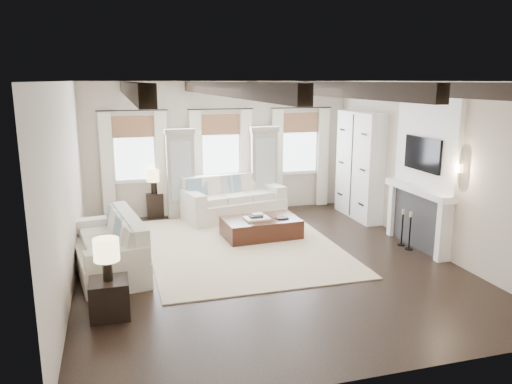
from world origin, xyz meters
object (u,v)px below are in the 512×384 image
object	(u,v)px
sofa_back	(232,201)
side_table_back	(155,205)
ottoman	(261,228)
side_table_front	(110,298)
sofa_left	(112,249)

from	to	relation	value
sofa_back	side_table_back	xyz separation A→B (m)	(-1.78, 0.58, -0.12)
ottoman	side_table_front	world-z (taller)	side_table_front
side_table_back	sofa_left	bearing A→B (deg)	-106.60
side_table_front	side_table_back	world-z (taller)	side_table_back
ottoman	side_table_back	xyz separation A→B (m)	(-1.99, 2.26, 0.09)
ottoman	side_table_back	distance (m)	3.01
sofa_back	side_table_front	bearing A→B (deg)	-121.98
sofa_back	ottoman	bearing A→B (deg)	-82.98
sofa_left	side_table_back	xyz separation A→B (m)	(1.00, 3.35, -0.10)
sofa_left	sofa_back	bearing A→B (deg)	44.88
sofa_back	side_table_front	distance (m)	5.35
sofa_back	sofa_left	distance (m)	3.92
sofa_left	side_table_front	bearing A→B (deg)	-91.83
ottoman	side_table_front	bearing A→B (deg)	-140.54
side_table_front	side_table_back	distance (m)	5.23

